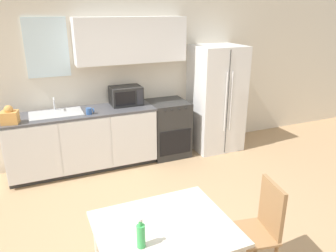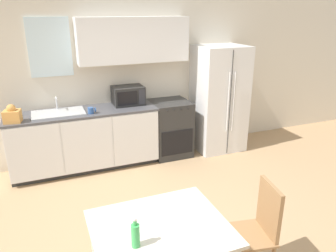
{
  "view_description": "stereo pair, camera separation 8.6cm",
  "coord_description": "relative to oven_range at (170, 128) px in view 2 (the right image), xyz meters",
  "views": [
    {
      "loc": [
        -1.07,
        -2.74,
        2.35
      ],
      "look_at": [
        0.34,
        0.57,
        1.05
      ],
      "focal_mm": 35.0,
      "sensor_mm": 36.0,
      "label": 1
    },
    {
      "loc": [
        -0.99,
        -2.78,
        2.35
      ],
      "look_at": [
        0.34,
        0.57,
        1.05
      ],
      "focal_mm": 35.0,
      "sensor_mm": 36.0,
      "label": 2
    }
  ],
  "objects": [
    {
      "name": "kitchen_sink",
      "position": [
        -1.74,
        0.01,
        0.47
      ],
      "size": [
        0.73,
        0.45,
        0.21
      ],
      "color": "#B7BABC",
      "rests_on": "kitchen_counter"
    },
    {
      "name": "wall_back",
      "position": [
        -0.88,
        0.31,
        0.98
      ],
      "size": [
        12.0,
        0.38,
        2.7
      ],
      "color": "beige",
      "rests_on": "ground_plane"
    },
    {
      "name": "ground_plane",
      "position": [
        -0.94,
        -1.98,
        -0.46
      ],
      "size": [
        12.0,
        12.0,
        0.0
      ],
      "primitive_type": "plane",
      "color": "tan"
    },
    {
      "name": "dining_table",
      "position": [
        -1.19,
        -2.72,
        0.16
      ],
      "size": [
        1.07,
        0.89,
        0.72
      ],
      "color": "beige",
      "rests_on": "ground_plane"
    },
    {
      "name": "microwave",
      "position": [
        -0.67,
        0.11,
        0.6
      ],
      "size": [
        0.48,
        0.36,
        0.29
      ],
      "color": "#282828",
      "rests_on": "kitchen_counter"
    },
    {
      "name": "coffee_mug",
      "position": [
        -1.29,
        -0.17,
        0.51
      ],
      "size": [
        0.12,
        0.08,
        0.09
      ],
      "color": "#335999",
      "rests_on": "kitchen_counter"
    },
    {
      "name": "oven_range",
      "position": [
        0.0,
        0.0,
        0.0
      ],
      "size": [
        0.62,
        0.64,
        0.92
      ],
      "color": "#2D2D2D",
      "rests_on": "ground_plane"
    },
    {
      "name": "dining_chair_side",
      "position": [
        -0.28,
        -2.79,
        0.08
      ],
      "size": [
        0.47,
        0.47,
        0.93
      ],
      "rotation": [
        0.0,
        0.0,
        1.39
      ],
      "color": "#997047",
      "rests_on": "ground_plane"
    },
    {
      "name": "kitchen_counter",
      "position": [
        -1.4,
        0.0,
        0.0
      ],
      "size": [
        2.18,
        0.64,
        0.92
      ],
      "color": "#333333",
      "rests_on": "ground_plane"
    },
    {
      "name": "refrigerator",
      "position": [
        0.88,
        -0.04,
        0.43
      ],
      "size": [
        0.81,
        0.75,
        1.78
      ],
      "color": "white",
      "rests_on": "ground_plane"
    },
    {
      "name": "drink_bottle",
      "position": [
        -1.43,
        -2.87,
        0.36
      ],
      "size": [
        0.06,
        0.06,
        0.24
      ],
      "color": "#3FB259",
      "rests_on": "dining_table"
    },
    {
      "name": "grocery_bag_0",
      "position": [
        -2.32,
        -0.17,
        0.56
      ],
      "size": [
        0.24,
        0.21,
        0.25
      ],
      "rotation": [
        0.0,
        0.0,
        -0.19
      ],
      "color": "#DB994C",
      "rests_on": "kitchen_counter"
    }
  ]
}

